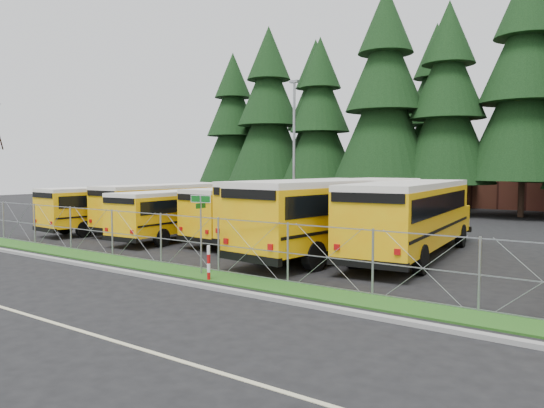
{
  "coord_description": "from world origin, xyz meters",
  "views": [
    {
      "loc": [
        11.56,
        -15.16,
        3.79
      ],
      "look_at": [
        -2.24,
        4.0,
        2.14
      ],
      "focal_mm": 35.0,
      "sensor_mm": 36.0,
      "label": 1
    }
  ],
  "objects": [
    {
      "name": "light_standard",
      "position": [
        -10.11,
        17.72,
        5.5
      ],
      "size": [
        0.7,
        0.35,
        10.14
      ],
      "color": "gray",
      "rests_on": "ground"
    },
    {
      "name": "bus_3",
      "position": [
        -4.6,
        6.82,
        1.39
      ],
      "size": [
        3.62,
        10.78,
        2.77
      ],
      "primitive_type": null,
      "rotation": [
        0.0,
        0.0,
        -0.11
      ],
      "color": "#FFA608",
      "rests_on": "ground"
    },
    {
      "name": "conifer_3",
      "position": [
        -6.54,
        25.79,
        9.23
      ],
      "size": [
        8.35,
        8.35,
        18.46
      ],
      "primitive_type": null,
      "color": "black",
      "rests_on": "ground"
    },
    {
      "name": "road_lane_line",
      "position": [
        0.0,
        -8.0,
        0.01
      ],
      "size": [
        50.0,
        0.12,
        0.01
      ],
      "primitive_type": "cube",
      "color": "beige",
      "rests_on": "ground"
    },
    {
      "name": "bus_5",
      "position": [
        0.7,
        4.87,
        1.63
      ],
      "size": [
        4.03,
        12.62,
        3.25
      ],
      "primitive_type": null,
      "rotation": [
        0.0,
        0.0,
        -0.09
      ],
      "color": "#FFA608",
      "rests_on": "ground"
    },
    {
      "name": "bus_4",
      "position": [
        -2.15,
        7.17,
        1.58
      ],
      "size": [
        3.27,
        12.17,
        3.17
      ],
      "primitive_type": null,
      "rotation": [
        0.0,
        0.0,
        -0.03
      ],
      "color": "#FFA608",
      "rests_on": "ground"
    },
    {
      "name": "curb",
      "position": [
        0.0,
        -3.1,
        0.06
      ],
      "size": [
        50.0,
        0.25,
        0.12
      ],
      "primitive_type": "cube",
      "color": "gray",
      "rests_on": "ground"
    },
    {
      "name": "bus_2",
      "position": [
        -8.48,
        4.81,
        1.29
      ],
      "size": [
        2.89,
        9.93,
        2.57
      ],
      "primitive_type": null,
      "rotation": [
        0.0,
        0.0,
        0.06
      ],
      "color": "#FFA608",
      "rests_on": "ground"
    },
    {
      "name": "bus_1",
      "position": [
        -11.48,
        6.64,
        1.39
      ],
      "size": [
        2.51,
        10.61,
        2.78
      ],
      "primitive_type": null,
      "rotation": [
        0.0,
        0.0,
        -0.0
      ],
      "color": "#FFA608",
      "rests_on": "ground"
    },
    {
      "name": "bus_0",
      "position": [
        -14.04,
        4.92,
        1.32
      ],
      "size": [
        3.2,
        10.23,
        2.64
      ],
      "primitive_type": null,
      "rotation": [
        0.0,
        0.0,
        -0.08
      ],
      "color": "#FFA608",
      "rests_on": "ground"
    },
    {
      "name": "conifer_1",
      "position": [
        -18.56,
        26.13,
        8.57
      ],
      "size": [
        7.75,
        7.75,
        17.13
      ],
      "primitive_type": null,
      "color": "black",
      "rests_on": "ground"
    },
    {
      "name": "striped_bollard",
      "position": [
        -0.3,
        -2.28,
        0.6
      ],
      "size": [
        0.11,
        0.11,
        1.2
      ],
      "primitive_type": "cylinder",
      "color": "#B20C0C",
      "rests_on": "ground"
    },
    {
      "name": "conifer_5",
      "position": [
        3.51,
        28.18,
        9.47
      ],
      "size": [
        8.56,
        8.56,
        18.94
      ],
      "primitive_type": null,
      "color": "black",
      "rests_on": "ground"
    },
    {
      "name": "conifer_2",
      "position": [
        -12.74,
        25.87,
        7.63
      ],
      "size": [
        6.9,
        6.9,
        15.26
      ],
      "primitive_type": null,
      "color": "black",
      "rests_on": "ground"
    },
    {
      "name": "conifer_11",
      "position": [
        -4.92,
        33.41,
        8.43
      ],
      "size": [
        7.62,
        7.62,
        16.85
      ],
      "primitive_type": null,
      "color": "black",
      "rests_on": "ground"
    },
    {
      "name": "bus_6",
      "position": [
        3.43,
        6.19,
        1.59
      ],
      "size": [
        4.1,
        12.35,
        3.18
      ],
      "primitive_type": null,
      "rotation": [
        0.0,
        0.0,
        0.1
      ],
      "color": "#FFA608",
      "rests_on": "ground"
    },
    {
      "name": "grass_verge",
      "position": [
        0.0,
        -1.7,
        0.03
      ],
      "size": [
        50.0,
        1.4,
        0.06
      ],
      "primitive_type": "cube",
      "color": "#1A4915",
      "rests_on": "ground"
    },
    {
      "name": "conifer_10",
      "position": [
        -16.88,
        31.95,
        8.39
      ],
      "size": [
        7.59,
        7.59,
        16.78
      ],
      "primitive_type": null,
      "color": "black",
      "rests_on": "ground"
    },
    {
      "name": "conifer_4",
      "position": [
        -1.78,
        26.94,
        8.36
      ],
      "size": [
        7.56,
        7.56,
        16.72
      ],
      "primitive_type": null,
      "color": "black",
      "rests_on": "ground"
    },
    {
      "name": "conifer_0",
      "position": [
        -23.77,
        27.05,
        7.72
      ],
      "size": [
        6.99,
        6.99,
        15.45
      ],
      "primitive_type": null,
      "color": "black",
      "rests_on": "ground"
    },
    {
      "name": "street_sign",
      "position": [
        -1.23,
        -1.66,
        2.03
      ],
      "size": [
        0.83,
        0.55,
        2.81
      ],
      "color": "gray",
      "rests_on": "ground"
    },
    {
      "name": "chainlink_fence",
      "position": [
        0.0,
        -1.0,
        1.0
      ],
      "size": [
        44.0,
        0.1,
        2.0
      ],
      "primitive_type": null,
      "color": "gray",
      "rests_on": "ground"
    },
    {
      "name": "ground",
      "position": [
        0.0,
        0.0,
        0.0
      ],
      "size": [
        120.0,
        120.0,
        0.0
      ],
      "primitive_type": "plane",
      "color": "black",
      "rests_on": "ground"
    }
  ]
}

